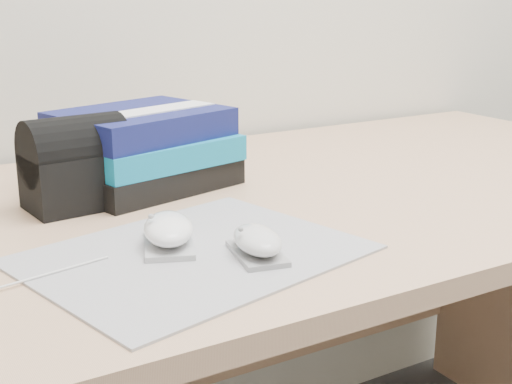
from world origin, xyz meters
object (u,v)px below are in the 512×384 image
mouse_front (257,242)px  desk (260,310)px  book_stack (144,149)px  pouch (76,163)px  mouse_rear (168,231)px

mouse_front → desk: bearing=58.3°
mouse_front → book_stack: (0.01, 0.37, 0.04)m
book_stack → pouch: bearing=-156.6°
book_stack → pouch: pouch is taller
mouse_rear → pouch: (-0.04, 0.23, 0.04)m
book_stack → desk: bearing=-21.1°
mouse_rear → mouse_front: 0.11m
mouse_front → pouch: pouch is taller
book_stack → mouse_rear: bearing=-106.8°
mouse_rear → pouch: size_ratio=0.82×
desk → mouse_front: bearing=-121.7°
pouch → desk: bearing=-2.4°
mouse_front → book_stack: bearing=88.6°
mouse_front → pouch: size_ratio=0.69×
desk → book_stack: (-0.18, 0.07, 0.30)m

